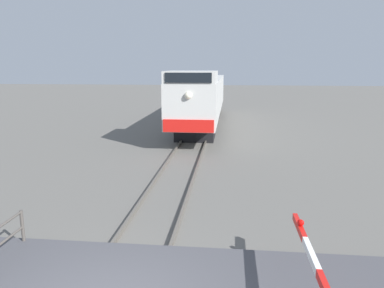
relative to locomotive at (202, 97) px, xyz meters
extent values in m
cube|color=black|center=(0.00, -4.71, -1.60)|extent=(2.30, 3.20, 1.05)
cube|color=black|center=(0.00, 5.29, -1.60)|extent=(2.30, 3.20, 1.05)
cube|color=silver|center=(0.00, 0.29, 0.14)|extent=(2.71, 18.19, 2.43)
cube|color=silver|center=(0.00, -7.23, 1.66)|extent=(2.65, 3.16, 0.61)
cube|color=black|center=(0.00, -8.84, 1.66)|extent=(2.30, 0.06, 0.49)
cube|color=red|center=(0.00, -8.85, -0.73)|extent=(2.57, 0.08, 0.64)
sphere|color=#F2EACC|center=(0.00, -8.86, 0.80)|extent=(0.36, 0.36, 0.36)
cube|color=white|center=(3.57, -20.59, -1.08)|extent=(0.10, 1.15, 0.14)
cube|color=red|center=(3.57, -19.43, -1.08)|extent=(0.10, 1.15, 0.14)
sphere|color=red|center=(3.57, -19.52, -0.94)|extent=(0.14, 0.14, 0.14)
cylinder|color=#4C4742|center=(-2.88, -18.98, -1.65)|extent=(0.08, 0.08, 0.95)
camera|label=1|loc=(2.08, -26.69, 2.22)|focal=33.99mm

